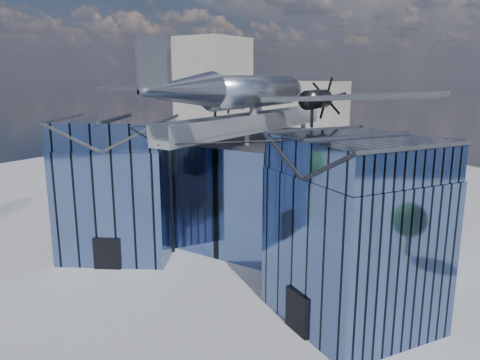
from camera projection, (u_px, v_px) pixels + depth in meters
The scene contains 4 objects.
ground_plane at pixel (226, 274), 36.77m from camera, with size 120.00×120.00×0.00m, color gray.
museum at pixel (265, 191), 40.26m from camera, with size 32.88×24.50×17.60m.
bg_towers at pixel (416, 108), 74.73m from camera, with size 77.00×24.50×26.00m.
tree_side_w at pixel (90, 172), 59.58m from camera, with size 3.93×3.93×4.73m.
Camera 1 is at (19.92, -27.85, 15.34)m, focal length 35.00 mm.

